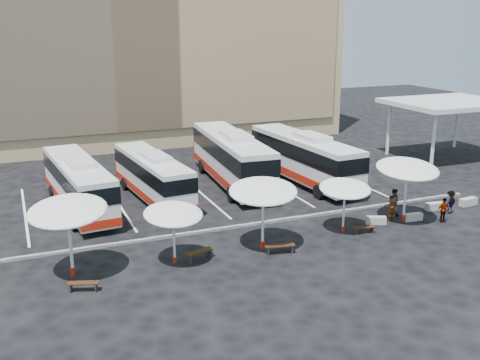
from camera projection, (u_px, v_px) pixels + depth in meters
name	position (u px, v px, depth m)	size (l,w,h in m)	color
ground	(244.00, 230.00, 33.56)	(120.00, 120.00, 0.00)	black
sandstone_building	(126.00, 15.00, 58.41)	(42.00, 18.25, 29.60)	tan
service_canopy	(449.00, 104.00, 49.91)	(10.00, 8.00, 5.20)	silver
curb_divider	(240.00, 226.00, 33.99)	(34.00, 0.25, 0.15)	black
bay_lines	(201.00, 193.00, 40.67)	(24.15, 12.00, 0.01)	white
bus_0	(78.00, 183.00, 36.66)	(3.50, 11.59, 3.62)	silver
bus_1	(152.00, 175.00, 38.87)	(3.27, 10.89, 3.40)	silver
bus_2	(231.00, 157.00, 42.43)	(3.76, 13.23, 4.14)	silver
bus_3	(304.00, 157.00, 42.92)	(3.48, 12.56, 3.94)	silver
sunshade_0	(68.00, 211.00, 26.62)	(4.97, 5.00, 3.94)	silver
sunshade_1	(173.00, 214.00, 28.21)	(3.35, 3.38, 3.15)	silver
sunshade_2	(263.00, 191.00, 29.94)	(4.78, 4.81, 3.86)	silver
sunshade_3	(345.00, 189.00, 32.52)	(3.76, 3.78, 3.14)	silver
sunshade_4	(407.00, 169.00, 34.04)	(4.31, 4.35, 3.97)	silver
wood_bench_0	(83.00, 284.00, 25.89)	(1.49, 0.83, 0.44)	black
wood_bench_1	(199.00, 253.00, 29.24)	(1.68, 0.89, 0.50)	black
wood_bench_2	(280.00, 247.00, 30.05)	(1.69, 0.76, 0.50)	black
wood_bench_3	(364.00, 228.00, 32.93)	(1.37, 0.55, 0.41)	black
conc_bench_0	(376.00, 220.00, 34.49)	(1.22, 0.41, 0.46)	gray
conc_bench_1	(413.00, 217.00, 35.06)	(1.20, 0.40, 0.45)	gray
conc_bench_2	(435.00, 206.00, 37.03)	(1.31, 0.44, 0.49)	gray
conc_bench_3	(468.00, 202.00, 37.94)	(1.34, 0.45, 0.50)	gray
passenger_0	(391.00, 209.00, 34.75)	(0.60, 0.40, 1.66)	black
passenger_1	(394.00, 202.00, 35.79)	(0.87, 0.68, 1.79)	black
passenger_2	(443.00, 210.00, 34.64)	(0.91, 0.38, 1.55)	black
passenger_3	(450.00, 202.00, 36.21)	(0.98, 0.56, 1.52)	black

